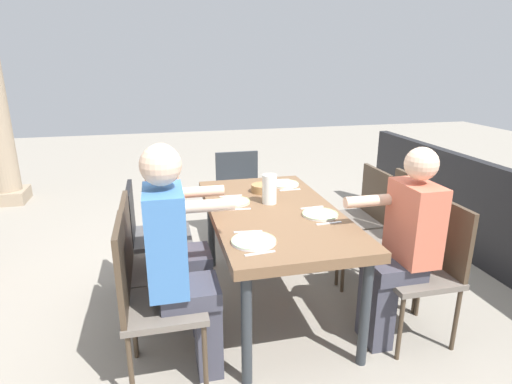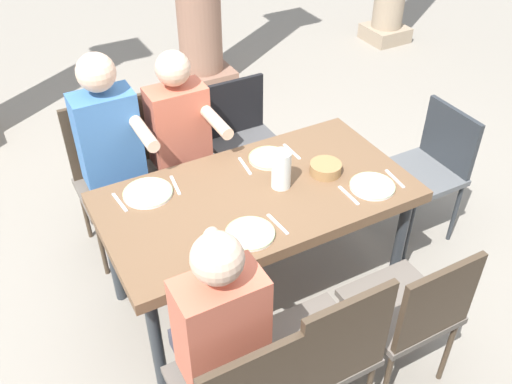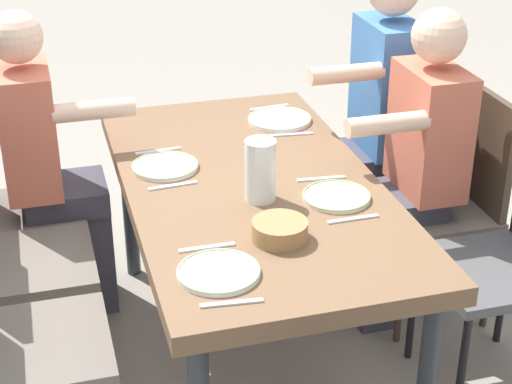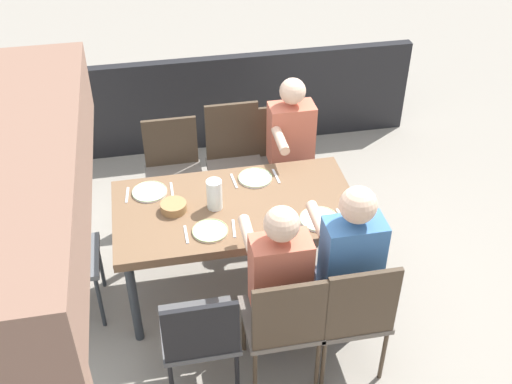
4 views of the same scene
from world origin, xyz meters
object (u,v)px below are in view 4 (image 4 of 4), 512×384
object	(u,v)px
chair_west_north	(353,311)
plate_2	(210,231)
chair_west_south	(286,156)
bread_basket	(174,207)
diner_woman_green	(292,153)
chair_mid_north	(284,321)
plate_1	(255,178)
chair_mid_south	(235,157)
plate_0	(319,219)
dining_table	(236,213)
chair_east_north	(200,334)
chair_east_south	(173,168)
diner_guest_third	(277,281)
chair_head_east	(52,255)
diner_man_white	(346,267)
plate_3	(150,192)
water_pitcher	(214,196)

from	to	relation	value
chair_west_north	plate_2	world-z (taller)	chair_west_north
chair_west_south	bread_basket	distance (m)	1.29
diner_woman_green	chair_mid_north	bearing A→B (deg)	74.66
diner_woman_green	plate_1	distance (m)	0.54
chair_mid_south	plate_0	size ratio (longest dim) A/B	3.79
dining_table	chair_east_north	bearing A→B (deg)	67.29
chair_east_south	plate_2	xyz separation A→B (m)	(-0.15, 1.08, 0.24)
chair_west_south	bread_basket	size ratio (longest dim) A/B	5.32
dining_table	diner_guest_third	xyz separation A→B (m)	(-0.13, 0.67, -0.00)
chair_west_south	chair_head_east	world-z (taller)	chair_west_south
dining_table	bread_basket	xyz separation A→B (m)	(0.40, -0.02, 0.10)
dining_table	plate_1	distance (m)	0.33
chair_mid_south	diner_woman_green	world-z (taller)	diner_woman_green
diner_guest_third	plate_2	distance (m)	0.55
diner_man_white	chair_west_north	bearing A→B (deg)	90.92
plate_2	diner_guest_third	bearing A→B (deg)	127.67
chair_east_north	chair_head_east	distance (m)	1.21
chair_east_north	bread_basket	size ratio (longest dim) A/B	5.13
diner_man_white	chair_head_east	bearing A→B (deg)	-20.95
chair_east_south	bread_basket	bearing A→B (deg)	86.41
chair_west_south	plate_1	size ratio (longest dim) A/B	3.81
diner_woman_green	plate_3	distance (m)	1.17
chair_west_north	bread_basket	world-z (taller)	chair_west_north
plate_0	bread_basket	bearing A→B (deg)	-17.09
diner_guest_third	plate_0	size ratio (longest dim) A/B	4.96
diner_guest_third	water_pitcher	distance (m)	0.74
chair_east_south	plate_0	distance (m)	1.41
dining_table	plate_0	xyz separation A→B (m)	(-0.50, 0.26, 0.08)
chair_east_south	diner_guest_third	bearing A→B (deg)	107.74
chair_mid_south	chair_head_east	distance (m)	1.60
chair_mid_south	chair_east_south	size ratio (longest dim) A/B	1.09
chair_west_south	chair_head_east	bearing A→B (deg)	25.65
chair_mid_south	diner_guest_third	size ratio (longest dim) A/B	0.76
bread_basket	chair_head_east	bearing A→B (deg)	1.52
plate_0	chair_east_south	bearing A→B (deg)	-52.28
water_pitcher	plate_3	bearing A→B (deg)	-30.11
diner_woman_green	chair_west_south	bearing A→B (deg)	-90.91
chair_east_north	plate_1	bearing A→B (deg)	-115.82
dining_table	diner_woman_green	world-z (taller)	diner_woman_green
plate_0	plate_3	size ratio (longest dim) A/B	1.08
chair_head_east	diner_woman_green	distance (m)	1.89
chair_west_north	diner_woman_green	bearing A→B (deg)	-89.88
chair_mid_south	plate_2	size ratio (longest dim) A/B	4.27
dining_table	chair_west_north	bearing A→B (deg)	122.80
plate_1	chair_mid_north	bearing A→B (deg)	87.43
chair_west_north	diner_guest_third	world-z (taller)	diner_guest_third
bread_basket	chair_west_south	bearing A→B (deg)	-139.06
dining_table	plate_0	world-z (taller)	plate_0
dining_table	water_pitcher	size ratio (longest dim) A/B	7.68
chair_west_south	chair_mid_north	world-z (taller)	chair_mid_north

